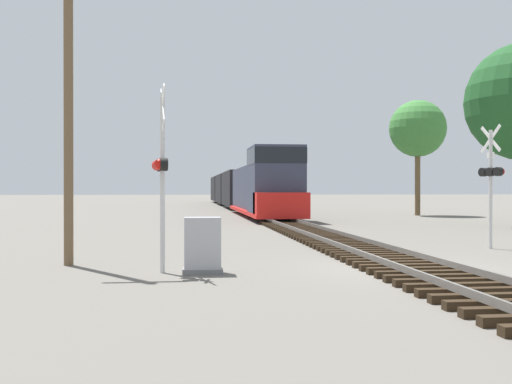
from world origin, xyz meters
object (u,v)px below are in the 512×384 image
at_px(utility_pole, 68,83).
at_px(relay_cabinet, 202,246).
at_px(tree_mid_background, 418,129).
at_px(crossing_signal_near, 161,168).
at_px(crossing_signal_far, 491,176).
at_px(freight_train, 237,189).

bearing_deg(utility_pole, relay_cabinet, -29.18).
bearing_deg(tree_mid_background, crossing_signal_near, -121.82).
xyz_separation_m(crossing_signal_near, crossing_signal_far, (10.86, 4.57, -0.06)).
relative_size(freight_train, crossing_signal_far, 14.90).
xyz_separation_m(freight_train, tree_mid_background, (12.17, -19.54, 4.61)).
bearing_deg(crossing_signal_far, utility_pole, 87.43).
relative_size(freight_train, relay_cabinet, 46.29).
distance_m(crossing_signal_near, crossing_signal_far, 11.79).
height_order(crossing_signal_near, tree_mid_background, tree_mid_background).
relative_size(freight_train, tree_mid_background, 7.05).
relative_size(crossing_signal_near, utility_pole, 0.48).
height_order(utility_pole, tree_mid_background, utility_pole).
relative_size(crossing_signal_near, relay_cabinet, 3.35).
xyz_separation_m(freight_train, crossing_signal_far, (4.72, -44.47, 0.45)).
distance_m(relay_cabinet, utility_pole, 5.76).
bearing_deg(crossing_signal_near, relay_cabinet, 70.32).
height_order(crossing_signal_far, utility_pole, utility_pole).
xyz_separation_m(crossing_signal_near, utility_pole, (-2.49, 1.72, 2.31)).
height_order(relay_cabinet, utility_pole, utility_pole).
bearing_deg(tree_mid_background, relay_cabinet, -120.24).
distance_m(crossing_signal_far, relay_cabinet, 11.12).
bearing_deg(crossing_signal_near, crossing_signal_far, 105.52).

